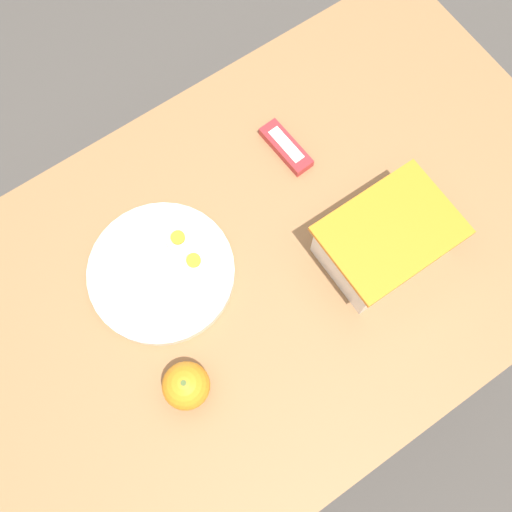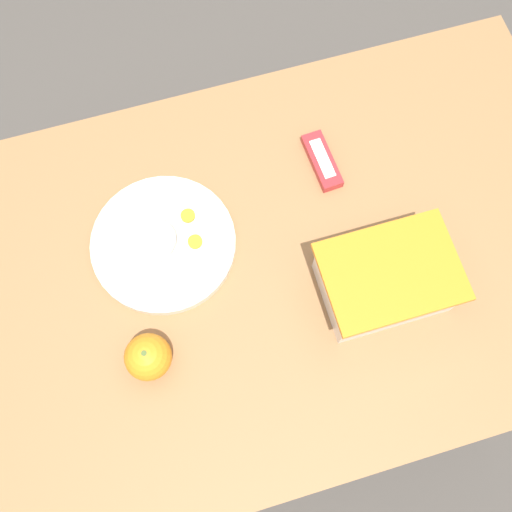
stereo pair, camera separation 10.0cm
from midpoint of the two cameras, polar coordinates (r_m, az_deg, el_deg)
The scene contains 6 objects.
ground_plane at distance 1.78m, azimuth -1.05°, elevation -8.52°, with size 10.00×10.00×0.00m, color #4C4742.
table at distance 1.11m, azimuth -1.66°, elevation -2.45°, with size 1.20×0.74×0.77m.
food_container at distance 1.00m, azimuth 9.44°, elevation 0.91°, with size 0.21×0.16×0.10m.
orange_fruit at distance 0.96m, azimuth -9.69°, elevation -12.55°, with size 0.08×0.08×0.08m.
rice_plate at distance 1.02m, azimuth -12.08°, elevation -1.92°, with size 0.25×0.25×0.07m.
candy_bar at distance 1.10m, azimuth 0.28°, elevation 9.97°, with size 0.04×0.12×0.02m.
Camera 1 is at (0.19, 0.25, 1.75)m, focal length 42.00 mm.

